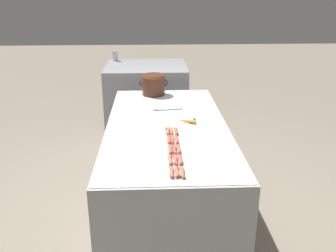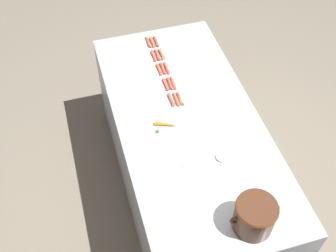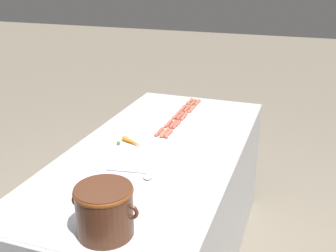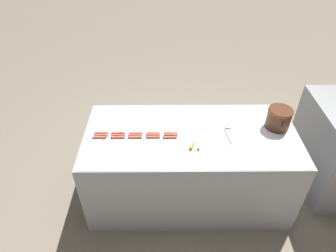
{
  "view_description": "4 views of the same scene",
  "coord_description": "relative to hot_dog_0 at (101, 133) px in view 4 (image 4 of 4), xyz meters",
  "views": [
    {
      "loc": [
        -0.11,
        -2.78,
        1.92
      ],
      "look_at": [
        0.01,
        -0.09,
        0.89
      ],
      "focal_mm": 39.99,
      "sensor_mm": 36.0,
      "label": 1
    },
    {
      "loc": [
        0.65,
        1.73,
        3.02
      ],
      "look_at": [
        0.15,
        0.01,
        0.87
      ],
      "focal_mm": 44.99,
      "sensor_mm": 36.0,
      "label": 2
    },
    {
      "loc": [
        -0.78,
        2.02,
        1.87
      ],
      "look_at": [
        -0.02,
        -0.12,
        0.97
      ],
      "focal_mm": 43.57,
      "sensor_mm": 36.0,
      "label": 3
    },
    {
      "loc": [
        2.16,
        -0.24,
        2.72
      ],
      "look_at": [
        -0.07,
        -0.22,
        0.92
      ],
      "focal_mm": 32.25,
      "sensor_mm": 36.0,
      "label": 4
    }
  ],
  "objects": [
    {
      "name": "bean_pot",
      "position": [
        -0.09,
        1.68,
        0.1
      ],
      "size": [
        0.29,
        0.23,
        0.2
      ],
      "color": "#472616",
      "rests_on": "griddle_counter"
    },
    {
      "name": "carrot",
      "position": [
        0.16,
        0.86,
        0.0
      ],
      "size": [
        0.17,
        0.1,
        0.03
      ],
      "color": "orange",
      "rests_on": "griddle_counter"
    },
    {
      "name": "hot_dog_1",
      "position": [
        0.0,
        0.16,
        0.0
      ],
      "size": [
        0.03,
        0.13,
        0.02
      ],
      "color": "#B45D40",
      "rests_on": "griddle_counter"
    },
    {
      "name": "hot_dog_8",
      "position": [
        0.03,
        0.49,
        0.0
      ],
      "size": [
        0.03,
        0.13,
        0.02
      ],
      "color": "#BB5242",
      "rests_on": "griddle_counter"
    },
    {
      "name": "griddle_counter",
      "position": [
        0.01,
        0.85,
        -0.45
      ],
      "size": [
        0.95,
        2.02,
        0.88
      ],
      "color": "#9EA0A5",
      "rests_on": "ground_plane"
    },
    {
      "name": "hot_dog_13",
      "position": [
        0.06,
        0.49,
        0.0
      ],
      "size": [
        0.02,
        0.13,
        0.02
      ],
      "color": "#B55440",
      "rests_on": "griddle_counter"
    },
    {
      "name": "hot_dog_2",
      "position": [
        0.0,
        0.32,
        0.0
      ],
      "size": [
        0.02,
        0.13,
        0.02
      ],
      "color": "#B85745",
      "rests_on": "griddle_counter"
    },
    {
      "name": "hot_dog_5",
      "position": [
        0.03,
        0.0,
        0.0
      ],
      "size": [
        0.03,
        0.13,
        0.02
      ],
      "color": "#B05D46",
      "rests_on": "griddle_counter"
    },
    {
      "name": "hot_dog_12",
      "position": [
        0.06,
        0.32,
        0.0
      ],
      "size": [
        0.03,
        0.13,
        0.02
      ],
      "color": "#B95742",
      "rests_on": "griddle_counter"
    },
    {
      "name": "hot_dog_4",
      "position": [
        0.0,
        0.65,
        0.0
      ],
      "size": [
        0.03,
        0.13,
        0.02
      ],
      "color": "#B15A46",
      "rests_on": "griddle_counter"
    },
    {
      "name": "hot_dog_9",
      "position": [
        0.03,
        0.65,
        0.0
      ],
      "size": [
        0.02,
        0.13,
        0.02
      ],
      "color": "#B85B40",
      "rests_on": "griddle_counter"
    },
    {
      "name": "hot_dog_3",
      "position": [
        0.0,
        0.49,
        0.0
      ],
      "size": [
        0.03,
        0.13,
        0.02
      ],
      "color": "#B65242",
      "rests_on": "griddle_counter"
    },
    {
      "name": "serving_spoon",
      "position": [
        -0.04,
        1.2,
        -0.0
      ],
      "size": [
        0.27,
        0.08,
        0.02
      ],
      "color": "#B7B7BC",
      "rests_on": "griddle_counter"
    },
    {
      "name": "hot_dog_7",
      "position": [
        0.04,
        0.32,
        0.0
      ],
      "size": [
        0.03,
        0.13,
        0.02
      ],
      "color": "#BF4F3F",
      "rests_on": "griddle_counter"
    },
    {
      "name": "hot_dog_6",
      "position": [
        0.03,
        0.16,
        0.0
      ],
      "size": [
        0.03,
        0.13,
        0.02
      ],
      "color": "#BA513F",
      "rests_on": "griddle_counter"
    },
    {
      "name": "hot_dog_11",
      "position": [
        0.06,
        0.16,
        0.0
      ],
      "size": [
        0.03,
        0.13,
        0.02
      ],
      "color": "#BC5442",
      "rests_on": "griddle_counter"
    },
    {
      "name": "hot_dog_10",
      "position": [
        0.06,
        -0.01,
        0.0
      ],
      "size": [
        0.03,
        0.13,
        0.02
      ],
      "color": "#B45C3F",
      "rests_on": "griddle_counter"
    },
    {
      "name": "hot_dog_0",
      "position": [
        0.0,
        0.0,
        0.0
      ],
      "size": [
        0.03,
        0.13,
        0.02
      ],
      "color": "#BB5841",
      "rests_on": "griddle_counter"
    },
    {
      "name": "hot_dog_14",
      "position": [
        0.07,
        0.64,
        0.0
      ],
      "size": [
        0.03,
        0.13,
        0.02
      ],
      "color": "#B3513E",
      "rests_on": "griddle_counter"
    },
    {
      "name": "ground_plane",
      "position": [
        0.01,
        0.85,
        -0.89
      ],
      "size": [
        20.0,
        20.0,
        0.0
      ],
      "primitive_type": "plane",
      "color": "#756B5B"
    }
  ]
}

